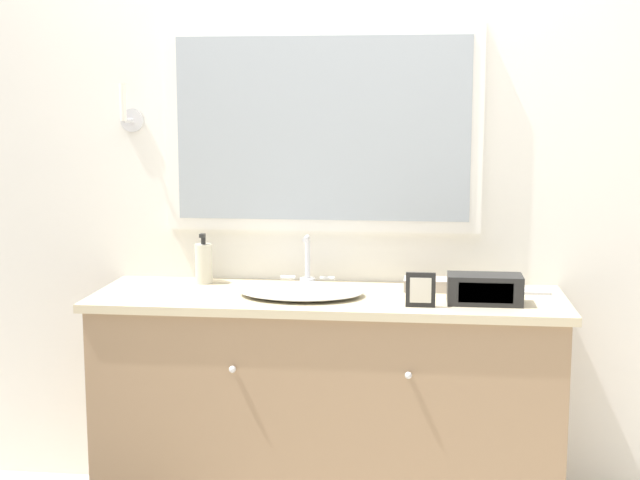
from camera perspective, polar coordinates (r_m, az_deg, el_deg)
wall_back at (r=3.45m, az=0.99°, el=4.47°), size 8.00×0.18×2.55m
vanity_counter at (r=3.34m, az=0.48°, el=-10.67°), size 1.70×0.53×0.85m
sink_basin at (r=3.21m, az=-1.19°, el=-3.22°), size 0.45×0.37×0.20m
soap_bottle at (r=3.45m, az=-7.46°, el=-1.46°), size 0.07×0.07×0.19m
appliance_box at (r=3.12m, az=10.49°, el=-3.12°), size 0.26×0.13×0.10m
picture_frame at (r=3.04m, az=6.46°, el=-3.19°), size 0.10×0.01×0.12m
hand_towel_near_sink at (r=3.32m, az=6.78°, el=-2.84°), size 0.16×0.11×0.04m
metal_tray at (r=3.35m, az=13.04°, el=-3.20°), size 0.17×0.09×0.01m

